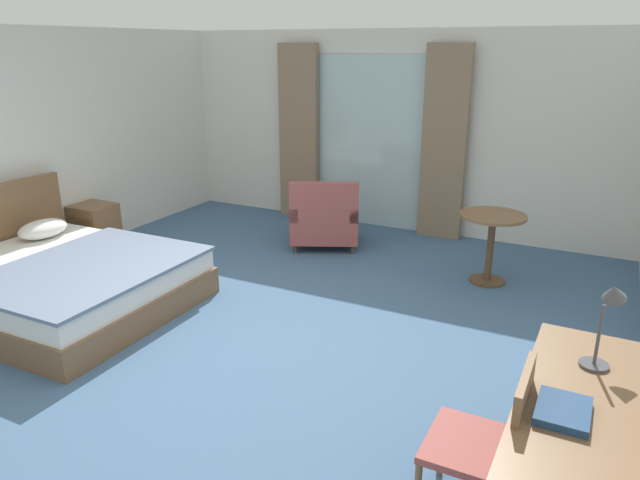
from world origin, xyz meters
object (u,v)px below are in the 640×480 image
(nightstand, at_px, (95,228))
(desk_chair, at_px, (491,438))
(bed, at_px, (58,280))
(desk_lamp, at_px, (609,310))
(writing_desk, at_px, (575,418))
(closed_book, at_px, (563,411))
(round_cafe_table, at_px, (492,233))
(armchair_by_window, at_px, (324,219))

(nightstand, distance_m, desk_chair, 5.40)
(bed, relative_size, nightstand, 3.92)
(desk_lamp, bearing_deg, bed, 177.26)
(writing_desk, relative_size, closed_book, 5.31)
(desk_chair, bearing_deg, round_cafe_table, 101.42)
(closed_book, distance_m, armchair_by_window, 4.58)
(bed, relative_size, writing_desk, 1.39)
(desk_chair, relative_size, closed_book, 3.00)
(closed_book, xyz_separation_m, round_cafe_table, (-0.95, 3.23, -0.22))
(desk_lamp, bearing_deg, writing_desk, -99.34)
(armchair_by_window, bearing_deg, writing_desk, -48.13)
(writing_desk, distance_m, armchair_by_window, 4.50)
(writing_desk, relative_size, desk_chair, 1.77)
(nightstand, distance_m, writing_desk, 5.69)
(closed_book, height_order, armchair_by_window, armchair_by_window)
(writing_desk, relative_size, armchair_by_window, 1.50)
(desk_chair, relative_size, armchair_by_window, 0.85)
(writing_desk, distance_m, desk_chair, 0.40)
(writing_desk, xyz_separation_m, closed_book, (-0.05, -0.14, 0.11))
(closed_book, relative_size, round_cafe_table, 0.41)
(armchair_by_window, bearing_deg, nightstand, -149.48)
(bed, bearing_deg, round_cafe_table, 35.13)
(nightstand, xyz_separation_m, round_cafe_table, (4.32, 1.11, 0.25))
(closed_book, bearing_deg, armchair_by_window, 129.99)
(round_cafe_table, bearing_deg, desk_lamp, -67.65)
(desk_chair, xyz_separation_m, closed_book, (0.30, -0.02, 0.26))
(armchair_by_window, relative_size, round_cafe_table, 1.45)
(writing_desk, relative_size, round_cafe_table, 2.18)
(nightstand, height_order, writing_desk, writing_desk)
(bed, height_order, armchair_by_window, bed)
(desk_chair, xyz_separation_m, armchair_by_window, (-2.65, 3.47, -0.16))
(nightstand, height_order, desk_chair, desk_chair)
(writing_desk, height_order, closed_book, closed_book)
(bed, bearing_deg, writing_desk, -8.85)
(desk_chair, distance_m, round_cafe_table, 3.28)
(desk_chair, height_order, armchair_by_window, desk_chair)
(nightstand, height_order, desk_lamp, desk_lamp)
(nightstand, xyz_separation_m, writing_desk, (5.32, -1.97, 0.36))
(writing_desk, relative_size, desk_lamp, 3.52)
(writing_desk, bearing_deg, desk_chair, -160.25)
(writing_desk, xyz_separation_m, desk_chair, (-0.35, -0.13, -0.15))
(closed_book, xyz_separation_m, armchair_by_window, (-2.95, 3.48, -0.42))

